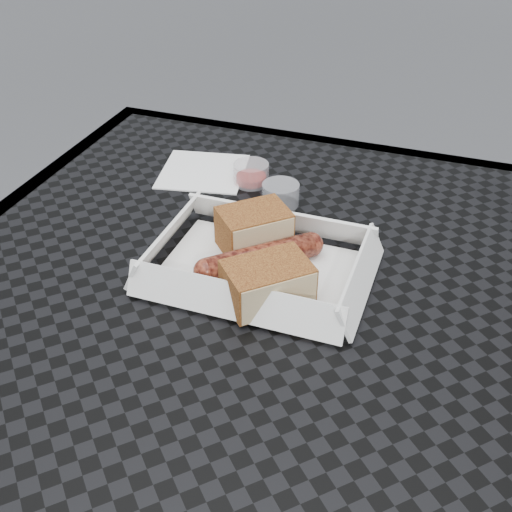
# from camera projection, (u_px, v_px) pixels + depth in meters

# --- Properties ---
(patio_table) EXTENTS (0.80, 0.80, 0.74)m
(patio_table) POSITION_uv_depth(u_px,v_px,m) (265.00, 333.00, 0.77)
(patio_table) COLOR black
(patio_table) RESTS_ON ground
(food_tray) EXTENTS (0.22, 0.15, 0.00)m
(food_tray) POSITION_uv_depth(u_px,v_px,m) (259.00, 271.00, 0.74)
(food_tray) COLOR white
(food_tray) RESTS_ON patio_table
(bratwurst) EXTENTS (0.12, 0.12, 0.03)m
(bratwurst) POSITION_uv_depth(u_px,v_px,m) (260.00, 257.00, 0.73)
(bratwurst) COLOR maroon
(bratwurst) RESTS_ON food_tray
(bread_near) EXTENTS (0.10, 0.10, 0.05)m
(bread_near) POSITION_uv_depth(u_px,v_px,m) (254.00, 229.00, 0.76)
(bread_near) COLOR brown
(bread_near) RESTS_ON food_tray
(bread_far) EXTENTS (0.11, 0.10, 0.05)m
(bread_far) POSITION_uv_depth(u_px,v_px,m) (267.00, 283.00, 0.68)
(bread_far) COLOR brown
(bread_far) RESTS_ON food_tray
(veg_garnish) EXTENTS (0.03, 0.03, 0.00)m
(veg_garnish) POSITION_uv_depth(u_px,v_px,m) (288.00, 305.00, 0.68)
(veg_garnish) COLOR #F3580A
(veg_garnish) RESTS_ON food_tray
(napkin) EXTENTS (0.14, 0.14, 0.00)m
(napkin) POSITION_uv_depth(u_px,v_px,m) (203.00, 171.00, 0.94)
(napkin) COLOR white
(napkin) RESTS_ON patio_table
(condiment_cup_sauce) EXTENTS (0.05, 0.05, 0.03)m
(condiment_cup_sauce) POSITION_uv_depth(u_px,v_px,m) (251.00, 174.00, 0.90)
(condiment_cup_sauce) COLOR #99130B
(condiment_cup_sauce) RESTS_ON patio_table
(condiment_cup_empty) EXTENTS (0.05, 0.05, 0.03)m
(condiment_cup_empty) POSITION_uv_depth(u_px,v_px,m) (281.00, 194.00, 0.86)
(condiment_cup_empty) COLOR silver
(condiment_cup_empty) RESTS_ON patio_table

